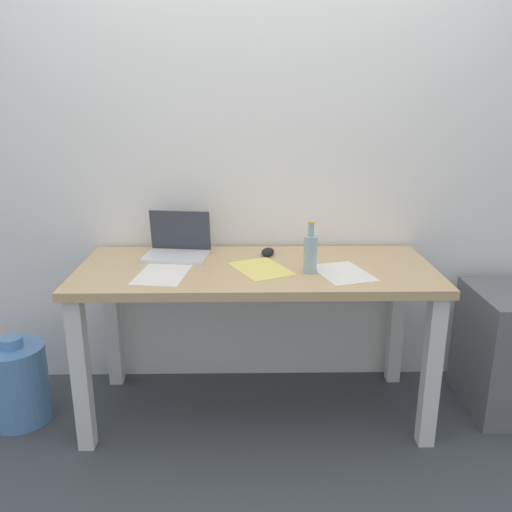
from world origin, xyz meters
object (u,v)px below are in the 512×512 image
filing_cabinet (510,351)px  desk (256,289)px  laptop_left (177,247)px  beer_bottle (310,253)px  water_cooler_jug (17,383)px  computer_mouse (268,252)px

filing_cabinet → desk: bearing=-179.4°
laptop_left → beer_bottle: size_ratio=1.41×
desk → filing_cabinet: desk is taller
filing_cabinet → water_cooler_jug: bearing=-178.2°
beer_bottle → water_cooler_jug: 1.54m
desk → computer_mouse: bearing=71.2°
desk → beer_bottle: (0.24, -0.09, 0.20)m
beer_bottle → laptop_left: bearing=157.6°
laptop_left → water_cooler_jug: bearing=-163.4°
laptop_left → beer_bottle: bearing=-22.4°
beer_bottle → computer_mouse: size_ratio=2.34×
laptop_left → water_cooler_jug: size_ratio=0.76×
beer_bottle → water_cooler_jug: bearing=178.8°
beer_bottle → computer_mouse: (-0.18, 0.27, -0.07)m
beer_bottle → water_cooler_jug: (-1.39, 0.03, -0.66)m
laptop_left → computer_mouse: size_ratio=3.29×
beer_bottle → water_cooler_jug: beer_bottle is taller
beer_bottle → computer_mouse: 0.33m
desk → laptop_left: bearing=156.6°
computer_mouse → filing_cabinet: (1.20, -0.17, -0.47)m
desk → beer_bottle: beer_bottle is taller
desk → beer_bottle: 0.33m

